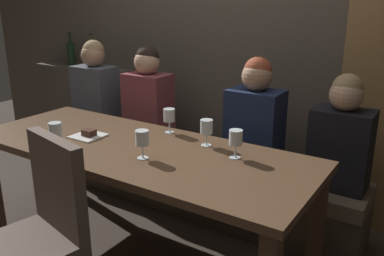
# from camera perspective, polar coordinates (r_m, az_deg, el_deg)

# --- Properties ---
(ground) EXTENTS (9.00, 9.00, 0.00)m
(ground) POSITION_cam_1_polar(r_m,az_deg,el_deg) (2.85, -7.17, -16.61)
(ground) COLOR #382D26
(back_wall_tiled) EXTENTS (6.00, 0.12, 3.00)m
(back_wall_tiled) POSITION_cam_1_polar(r_m,az_deg,el_deg) (3.38, 5.70, 15.87)
(back_wall_tiled) COLOR brown
(back_wall_tiled) RESTS_ON ground
(back_counter) EXTENTS (1.10, 0.28, 0.95)m
(back_counter) POSITION_cam_1_polar(r_m,az_deg,el_deg) (4.34, -14.35, 2.08)
(back_counter) COLOR #494138
(back_counter) RESTS_ON ground
(dining_table) EXTENTS (2.20, 0.84, 0.74)m
(dining_table) POSITION_cam_1_polar(r_m,az_deg,el_deg) (2.55, -7.73, -4.38)
(dining_table) COLOR #493422
(dining_table) RESTS_ON ground
(banquette_bench) EXTENTS (2.50, 0.44, 0.45)m
(banquette_bench) POSITION_cam_1_polar(r_m,az_deg,el_deg) (3.23, 0.71, -7.47)
(banquette_bench) COLOR #40352A
(banquette_bench) RESTS_ON ground
(chair_near_side) EXTENTS (0.53, 0.53, 0.98)m
(chair_near_side) POSITION_cam_1_polar(r_m,az_deg,el_deg) (2.15, -20.36, -12.62)
(chair_near_side) COLOR brown
(chair_near_side) RESTS_ON ground
(diner_redhead) EXTENTS (0.36, 0.24, 0.81)m
(diner_redhead) POSITION_cam_1_polar(r_m,az_deg,el_deg) (3.64, -13.24, 5.08)
(diner_redhead) COLOR #4C515B
(diner_redhead) RESTS_ON banquette_bench
(diner_bearded) EXTENTS (0.36, 0.24, 0.80)m
(diner_bearded) POSITION_cam_1_polar(r_m,az_deg,el_deg) (3.30, -6.11, 4.02)
(diner_bearded) COLOR brown
(diner_bearded) RESTS_ON banquette_bench
(diner_far_end) EXTENTS (0.36, 0.24, 0.79)m
(diner_far_end) POSITION_cam_1_polar(r_m,az_deg,el_deg) (2.79, 8.72, 1.27)
(diner_far_end) COLOR #192342
(diner_far_end) RESTS_ON banquette_bench
(diner_near_end) EXTENTS (0.36, 0.24, 0.73)m
(diner_near_end) POSITION_cam_1_polar(r_m,az_deg,el_deg) (2.68, 20.06, -1.00)
(diner_near_end) COLOR black
(diner_near_end) RESTS_ON banquette_bench
(wine_bottle_dark_red) EXTENTS (0.08, 0.08, 0.33)m
(wine_bottle_dark_red) POSITION_cam_1_polar(r_m,az_deg,el_deg) (4.35, -16.46, 9.96)
(wine_bottle_dark_red) COLOR black
(wine_bottle_dark_red) RESTS_ON back_counter
(wine_bottle_pale_label) EXTENTS (0.08, 0.08, 0.33)m
(wine_bottle_pale_label) POSITION_cam_1_polar(r_m,az_deg,el_deg) (4.13, -13.69, 9.80)
(wine_bottle_pale_label) COLOR #384728
(wine_bottle_pale_label) RESTS_ON back_counter
(wine_glass_near_right) EXTENTS (0.08, 0.08, 0.16)m
(wine_glass_near_right) POSITION_cam_1_polar(r_m,az_deg,el_deg) (2.29, -6.94, -1.48)
(wine_glass_near_right) COLOR silver
(wine_glass_near_right) RESTS_ON dining_table
(wine_glass_far_left) EXTENTS (0.08, 0.08, 0.16)m
(wine_glass_far_left) POSITION_cam_1_polar(r_m,az_deg,el_deg) (2.54, -18.43, -0.32)
(wine_glass_far_left) COLOR silver
(wine_glass_far_left) RESTS_ON dining_table
(wine_glass_far_right) EXTENTS (0.08, 0.08, 0.16)m
(wine_glass_far_right) POSITION_cam_1_polar(r_m,az_deg,el_deg) (2.47, 2.03, 0.01)
(wine_glass_far_right) COLOR silver
(wine_glass_far_right) RESTS_ON dining_table
(wine_glass_near_left) EXTENTS (0.08, 0.08, 0.16)m
(wine_glass_near_left) POSITION_cam_1_polar(r_m,az_deg,el_deg) (2.71, -3.18, 1.63)
(wine_glass_near_left) COLOR silver
(wine_glass_near_left) RESTS_ON dining_table
(wine_glass_end_right) EXTENTS (0.08, 0.08, 0.16)m
(wine_glass_end_right) POSITION_cam_1_polar(r_m,az_deg,el_deg) (2.29, 6.09, -1.51)
(wine_glass_end_right) COLOR silver
(wine_glass_end_right) RESTS_ON dining_table
(dessert_plate) EXTENTS (0.19, 0.19, 0.05)m
(dessert_plate) POSITION_cam_1_polar(r_m,az_deg,el_deg) (2.74, -14.18, -0.92)
(dessert_plate) COLOR white
(dessert_plate) RESTS_ON dining_table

